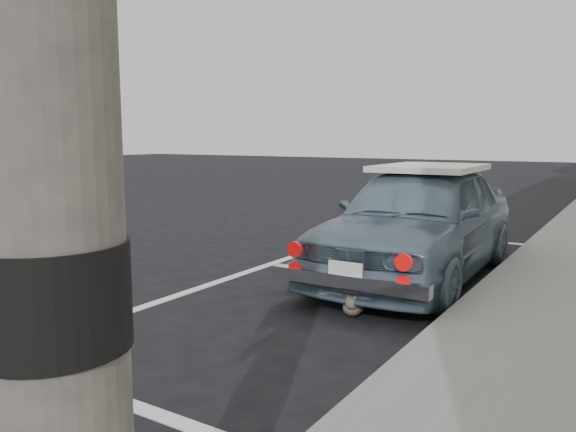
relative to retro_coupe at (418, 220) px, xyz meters
The scene contains 6 objects.
ground 3.83m from the retro_coupe, 104.70° to the right, with size 80.00×80.00×0.00m, color black.
pline_rear 4.23m from the retro_coupe, 96.28° to the right, with size 3.00×0.12×0.01m, color silver.
pline_front 2.97m from the retro_coupe, 99.07° to the left, with size 3.00×0.12×0.01m, color silver.
pline_side 2.08m from the retro_coupe, 160.85° to the right, with size 0.12×7.00×0.01m, color silver.
retro_coupe is the anchor object (origin of this frame).
cat 1.88m from the retro_coupe, 89.61° to the right, with size 0.29×0.43×0.24m.
Camera 1 is at (3.18, -2.77, 1.66)m, focal length 35.00 mm.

